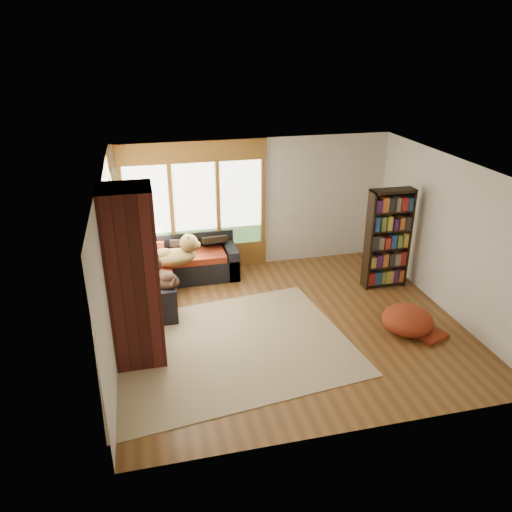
{
  "coord_description": "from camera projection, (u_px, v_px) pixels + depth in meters",
  "views": [
    {
      "loc": [
        -2.17,
        -6.74,
        4.37
      ],
      "look_at": [
        -0.4,
        0.76,
        0.95
      ],
      "focal_mm": 35.0,
      "sensor_mm": 36.0,
      "label": 1
    }
  ],
  "objects": [
    {
      "name": "floor",
      "position": [
        290.0,
        325.0,
        8.23
      ],
      "size": [
        5.5,
        5.5,
        0.0
      ],
      "primitive_type": "plane",
      "color": "brown",
      "rests_on": "ground"
    },
    {
      "name": "windows_back",
      "position": [
        195.0,
        206.0,
        9.63
      ],
      "size": [
        2.82,
        0.1,
        1.9
      ],
      "color": "olive",
      "rests_on": "wall_back"
    },
    {
      "name": "area_rug",
      "position": [
        225.0,
        347.0,
        7.61
      ],
      "size": [
        4.07,
        3.3,
        0.01
      ],
      "primitive_type": "cube",
      "rotation": [
        0.0,
        0.0,
        0.12
      ],
      "color": "beige",
      "rests_on": "ground"
    },
    {
      "name": "bookshelf",
      "position": [
        388.0,
        239.0,
        9.15
      ],
      "size": [
        0.81,
        0.27,
        1.89
      ],
      "color": "black",
      "rests_on": "ground"
    },
    {
      "name": "dog_tan",
      "position": [
        177.0,
        252.0,
        9.03
      ],
      "size": [
        0.92,
        0.62,
        0.48
      ],
      "rotation": [
        0.0,
        0.0,
        0.12
      ],
      "color": "brown",
      "rests_on": "sectional_sofa"
    },
    {
      "name": "roller_blind",
      "position": [
        113.0,
        198.0,
        8.76
      ],
      "size": [
        0.03,
        0.72,
        0.9
      ],
      "primitive_type": "cube",
      "color": "#5F7855",
      "rests_on": "wall_left"
    },
    {
      "name": "wall_front",
      "position": [
        359.0,
        341.0,
        5.48
      ],
      "size": [
        5.5,
        0.04,
        2.6
      ],
      "primitive_type": "cube",
      "color": "silver",
      "rests_on": "ground"
    },
    {
      "name": "ceiling",
      "position": [
        295.0,
        170.0,
        7.18
      ],
      "size": [
        5.5,
        5.5,
        0.0
      ],
      "primitive_type": "plane",
      "color": "white"
    },
    {
      "name": "wall_back",
      "position": [
        255.0,
        204.0,
        9.93
      ],
      "size": [
        5.5,
        0.04,
        2.6
      ],
      "primitive_type": "cube",
      "color": "silver",
      "rests_on": "ground"
    },
    {
      "name": "pouf",
      "position": [
        408.0,
        319.0,
        7.94
      ],
      "size": [
        0.81,
        0.81,
        0.43
      ],
      "primitive_type": "ellipsoid",
      "rotation": [
        0.0,
        0.0,
        0.0
      ],
      "color": "#9D3319",
      "rests_on": "area_rug"
    },
    {
      "name": "wall_right",
      "position": [
        451.0,
        237.0,
        8.28
      ],
      "size": [
        0.04,
        5.0,
        2.6
      ],
      "primitive_type": "cube",
      "color": "silver",
      "rests_on": "ground"
    },
    {
      "name": "windows_left",
      "position": [
        112.0,
        236.0,
        8.18
      ],
      "size": [
        0.1,
        2.62,
        1.9
      ],
      "color": "olive",
      "rests_on": "wall_left"
    },
    {
      "name": "throw_pillows",
      "position": [
        162.0,
        248.0,
        9.15
      ],
      "size": [
        1.98,
        1.68,
        0.45
      ],
      "color": "black",
      "rests_on": "sectional_sofa"
    },
    {
      "name": "wall_left",
      "position": [
        108.0,
        270.0,
        7.12
      ],
      "size": [
        0.04,
        5.0,
        2.6
      ],
      "primitive_type": "cube",
      "color": "silver",
      "rests_on": "ground"
    },
    {
      "name": "dog_brindle",
      "position": [
        161.0,
        274.0,
        8.28
      ],
      "size": [
        0.73,
        0.81,
        0.4
      ],
      "rotation": [
        0.0,
        0.0,
        2.1
      ],
      "color": "black",
      "rests_on": "sectional_sofa"
    },
    {
      "name": "sectional_sofa",
      "position": [
        162.0,
        276.0,
        9.2
      ],
      "size": [
        2.2,
        2.2,
        0.8
      ],
      "rotation": [
        0.0,
        0.0,
        -0.0
      ],
      "color": "black",
      "rests_on": "ground"
    },
    {
      "name": "brick_chimney",
      "position": [
        134.0,
        278.0,
        6.88
      ],
      "size": [
        0.7,
        0.7,
        2.6
      ],
      "primitive_type": "cube",
      "color": "#471914",
      "rests_on": "ground"
    }
  ]
}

